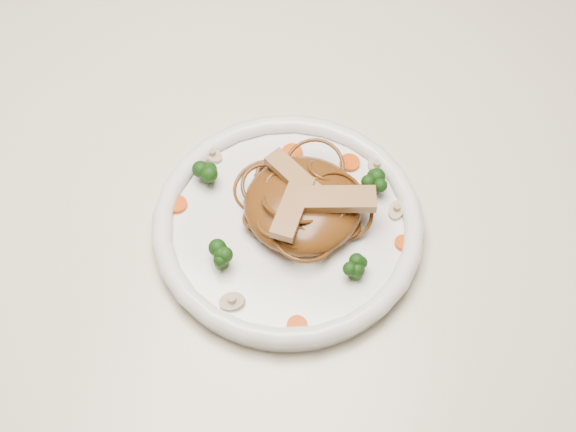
% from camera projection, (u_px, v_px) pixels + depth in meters
% --- Properties ---
extents(ground, '(4.00, 4.00, 0.00)m').
position_uv_depth(ground, '(250.00, 408.00, 1.43)').
color(ground, brown).
rests_on(ground, ground).
extents(table, '(1.20, 0.80, 0.75)m').
position_uv_depth(table, '(226.00, 222.00, 0.89)').
color(table, beige).
rests_on(table, ground).
extents(plate, '(0.33, 0.33, 0.02)m').
position_uv_depth(plate, '(288.00, 228.00, 0.75)').
color(plate, white).
rests_on(plate, table).
extents(noodle_mound, '(0.15, 0.15, 0.04)m').
position_uv_depth(noodle_mound, '(303.00, 205.00, 0.74)').
color(noodle_mound, '#633312').
rests_on(noodle_mound, plate).
extents(chicken_a, '(0.08, 0.05, 0.01)m').
position_uv_depth(chicken_a, '(336.00, 199.00, 0.72)').
color(chicken_a, '#A8844F').
rests_on(chicken_a, noodle_mound).
extents(chicken_b, '(0.06, 0.05, 0.01)m').
position_uv_depth(chicken_b, '(293.00, 175.00, 0.73)').
color(chicken_b, '#A8844F').
rests_on(chicken_b, noodle_mound).
extents(chicken_c, '(0.02, 0.07, 0.01)m').
position_uv_depth(chicken_c, '(293.00, 207.00, 0.71)').
color(chicken_c, '#A8844F').
rests_on(chicken_c, noodle_mound).
extents(broccoli_0, '(0.03, 0.03, 0.03)m').
position_uv_depth(broccoli_0, '(375.00, 181.00, 0.76)').
color(broccoli_0, '#103A0C').
rests_on(broccoli_0, plate).
extents(broccoli_1, '(0.03, 0.03, 0.03)m').
position_uv_depth(broccoli_1, '(207.00, 170.00, 0.76)').
color(broccoli_1, '#103A0C').
rests_on(broccoli_1, plate).
extents(broccoli_2, '(0.04, 0.04, 0.03)m').
position_uv_depth(broccoli_2, '(220.00, 255.00, 0.71)').
color(broccoli_2, '#103A0C').
rests_on(broccoli_2, plate).
extents(broccoli_3, '(0.02, 0.02, 0.03)m').
position_uv_depth(broccoli_3, '(356.00, 268.00, 0.71)').
color(broccoli_3, '#103A0C').
rests_on(broccoli_3, plate).
extents(carrot_0, '(0.02, 0.02, 0.00)m').
position_uv_depth(carrot_0, '(350.00, 163.00, 0.79)').
color(carrot_0, '#EE4E08').
rests_on(carrot_0, plate).
extents(carrot_1, '(0.02, 0.02, 0.00)m').
position_uv_depth(carrot_1, '(177.00, 204.00, 0.76)').
color(carrot_1, '#EE4E08').
rests_on(carrot_1, plate).
extents(carrot_2, '(0.02, 0.02, 0.00)m').
position_uv_depth(carrot_2, '(403.00, 243.00, 0.73)').
color(carrot_2, '#EE4E08').
rests_on(carrot_2, plate).
extents(carrot_3, '(0.02, 0.02, 0.00)m').
position_uv_depth(carrot_3, '(292.00, 153.00, 0.79)').
color(carrot_3, '#EE4E08').
rests_on(carrot_3, plate).
extents(carrot_4, '(0.02, 0.02, 0.00)m').
position_uv_depth(carrot_4, '(297.00, 326.00, 0.68)').
color(carrot_4, '#EE4E08').
rests_on(carrot_4, plate).
extents(mushroom_0, '(0.03, 0.03, 0.01)m').
position_uv_depth(mushroom_0, '(232.00, 302.00, 0.70)').
color(mushroom_0, beige).
rests_on(mushroom_0, plate).
extents(mushroom_1, '(0.02, 0.02, 0.01)m').
position_uv_depth(mushroom_1, '(396.00, 210.00, 0.75)').
color(mushroom_1, beige).
rests_on(mushroom_1, plate).
extents(mushroom_2, '(0.03, 0.03, 0.01)m').
position_uv_depth(mushroom_2, '(213.00, 155.00, 0.79)').
color(mushroom_2, beige).
rests_on(mushroom_2, plate).
extents(mushroom_3, '(0.03, 0.03, 0.01)m').
position_uv_depth(mushroom_3, '(377.00, 167.00, 0.78)').
color(mushroom_3, beige).
rests_on(mushroom_3, plate).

